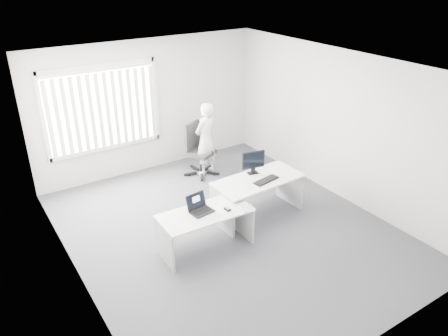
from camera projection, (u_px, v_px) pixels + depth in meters
ground at (227, 229)px, 7.54m from camera, size 6.00×6.00×0.00m
wall_back at (149, 107)px, 9.19m from camera, size 5.00×0.02×2.80m
wall_front at (382, 251)px, 4.67m from camera, size 5.00×0.02×2.80m
wall_left at (68, 198)px, 5.70m from camera, size 0.02×6.00×2.80m
wall_right at (339, 125)px, 8.16m from camera, size 0.02×6.00×2.80m
ceiling at (228, 67)px, 6.32m from camera, size 5.00×6.00×0.02m
window at (103, 108)px, 8.61m from camera, size 2.32×0.06×1.76m
blinds at (104, 111)px, 8.57m from camera, size 2.20×0.10×1.50m
desk_near at (205, 222)px, 6.86m from camera, size 1.48×0.72×0.66m
desk_far at (258, 189)px, 7.74m from camera, size 1.64×0.82×0.73m
office_chair at (199, 158)px, 9.35m from camera, size 0.85×0.85×1.13m
person at (206, 139)px, 9.17m from camera, size 0.67×0.54×1.58m
laptop at (202, 205)px, 6.72m from camera, size 0.38×0.35×0.27m
paper_sheet at (222, 208)px, 6.88m from camera, size 0.35×0.28×0.00m
mouse at (227, 209)px, 6.83m from camera, size 0.07×0.12×0.05m
booklet at (248, 208)px, 6.87m from camera, size 0.23×0.27×0.01m
keyboard at (266, 180)px, 7.57m from camera, size 0.52×0.25×0.02m
monitor at (253, 162)px, 7.76m from camera, size 0.44×0.22×0.43m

